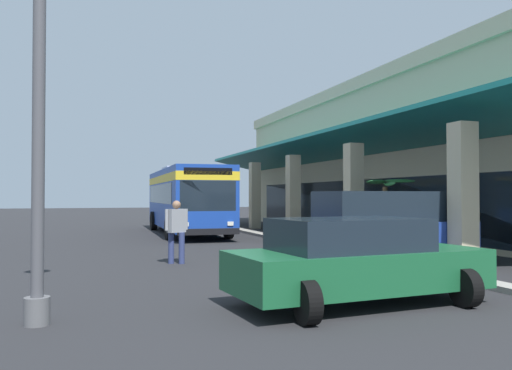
{
  "coord_description": "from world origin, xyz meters",
  "views": [
    {
      "loc": [
        24.37,
        -4.9,
        1.85
      ],
      "look_at": [
        3.39,
        2.0,
        2.31
      ],
      "focal_mm": 36.94,
      "sensor_mm": 36.0,
      "label": 1
    }
  ],
  "objects": [
    {
      "name": "curb_strip",
      "position": [
        1.76,
        2.92,
        0.06
      ],
      "size": [
        34.4,
        0.5,
        0.12
      ],
      "primitive_type": "cube",
      "color": "#9E998E",
      "rests_on": "ground"
    },
    {
      "name": "potted_palm",
      "position": [
        9.22,
        4.57,
        0.6
      ],
      "size": [
        1.64,
        1.81,
        2.43
      ],
      "color": "gray",
      "rests_on": "ground"
    },
    {
      "name": "pedestrian",
      "position": [
        10.03,
        -2.47,
        0.97
      ],
      "size": [
        0.43,
        0.66,
        1.72
      ],
      "color": "navy",
      "rests_on": "ground"
    },
    {
      "name": "transit_bus",
      "position": [
        -1.4,
        -0.07,
        1.85
      ],
      "size": [
        11.28,
        3.04,
        3.34
      ],
      "color": "#193D9E",
      "rests_on": "ground"
    },
    {
      "name": "plaza_building",
      "position": [
        1.76,
        12.55,
        3.7
      ],
      "size": [
        28.97,
        14.05,
        7.4
      ],
      "color": "#C6B793",
      "rests_on": "ground"
    },
    {
      "name": "lot_light_pole",
      "position": [
        16.2,
        -5.52,
        4.4
      ],
      "size": [
        0.6,
        0.6,
        8.24
      ],
      "color": "#59595B",
      "rests_on": "ground"
    },
    {
      "name": "parked_sedan_green",
      "position": [
        16.38,
        -0.49,
        0.75
      ],
      "size": [
        2.71,
        4.55,
        1.47
      ],
      "color": "#195933",
      "rests_on": "ground"
    },
    {
      "name": "parked_suv_blue",
      "position": [
        12.0,
        2.73,
        1.02
      ],
      "size": [
        2.83,
        4.87,
        1.97
      ],
      "color": "navy",
      "rests_on": "ground"
    },
    {
      "name": "ground",
      "position": [
        0.0,
        8.0,
        0.0
      ],
      "size": [
        120.0,
        120.0,
        0.0
      ],
      "primitive_type": "plane",
      "color": "#262628"
    }
  ]
}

